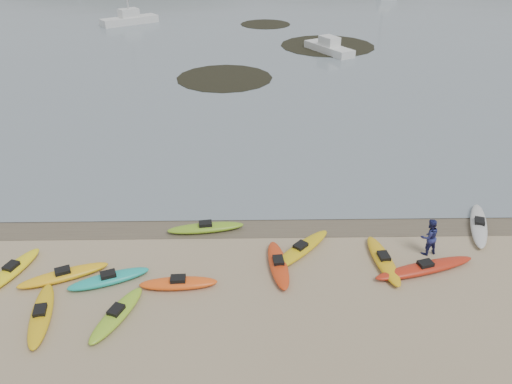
{
  "coord_description": "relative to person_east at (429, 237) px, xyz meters",
  "views": [
    {
      "loc": [
        -0.33,
        -19.09,
        12.29
      ],
      "look_at": [
        0.0,
        0.0,
        1.5
      ],
      "focal_mm": 35.0,
      "sensor_mm": 36.0,
      "label": 1
    }
  ],
  "objects": [
    {
      "name": "kelp_mats",
      "position": [
        -3.48,
        34.48,
        -0.78
      ],
      "size": [
        19.18,
        29.75,
        0.04
      ],
      "color": "black",
      "rests_on": "water"
    },
    {
      "name": "ground",
      "position": [
        -6.96,
        2.57,
        -0.8
      ],
      "size": [
        600.0,
        600.0,
        0.0
      ],
      "primitive_type": "plane",
      "color": "tan",
      "rests_on": "ground"
    },
    {
      "name": "kayaks",
      "position": [
        -7.84,
        -0.95,
        -0.63
      ],
      "size": [
        21.12,
        8.88,
        0.34
      ],
      "color": "#91C527",
      "rests_on": "ground"
    },
    {
      "name": "wet_sand",
      "position": [
        -6.96,
        2.27,
        -0.8
      ],
      "size": [
        60.0,
        60.0,
        0.0
      ],
      "primitive_type": "plane",
      "color": "brown",
      "rests_on": "ground"
    },
    {
      "name": "person_east",
      "position": [
        0.0,
        0.0,
        0.0
      ],
      "size": [
        0.91,
        0.79,
        1.61
      ],
      "primitive_type": "imported",
      "rotation": [
        0.0,
        0.0,
        3.41
      ],
      "color": "navy",
      "rests_on": "ground"
    }
  ]
}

